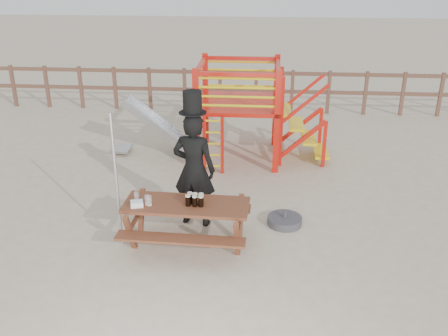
# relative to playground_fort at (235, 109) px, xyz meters

# --- Properties ---
(ground) EXTENTS (60.00, 60.00, 0.00)m
(ground) POSITION_rel_playground_fort_xyz_m (-0.12, -3.58, -1.07)
(ground) COLOR #C2B597
(ground) RESTS_ON ground
(back_fence) EXTENTS (15.09, 0.09, 1.20)m
(back_fence) POSITION_rel_playground_fort_xyz_m (-0.12, 3.42, -0.34)
(back_fence) COLOR brown
(back_fence) RESTS_ON ground
(playground_fort) EXTENTS (4.71, 1.84, 2.10)m
(playground_fort) POSITION_rel_playground_fort_xyz_m (0.00, 0.00, 0.00)
(playground_fort) COLOR red
(playground_fort) RESTS_ON ground
(picnic_table) EXTENTS (1.90, 1.35, 0.72)m
(picnic_table) POSITION_rel_playground_fort_xyz_m (-0.50, -3.71, -0.62)
(picnic_table) COLOR brown
(picnic_table) RESTS_ON ground
(man_with_hat) EXTENTS (0.76, 0.57, 2.24)m
(man_with_hat) POSITION_rel_playground_fort_xyz_m (-0.47, -2.99, -0.07)
(man_with_hat) COLOR black
(man_with_hat) RESTS_ON ground
(metal_pole) EXTENTS (0.05, 0.05, 2.11)m
(metal_pole) POSITION_rel_playground_fort_xyz_m (-1.50, -3.76, -0.02)
(metal_pole) COLOR #B2B2B7
(metal_pole) RESTS_ON ground
(parasol_base) EXTENTS (0.57, 0.57, 0.24)m
(parasol_base) POSITION_rel_playground_fort_xyz_m (1.01, -2.93, -1.01)
(parasol_base) COLOR #3B3B40
(parasol_base) RESTS_ON ground
(paper_bag) EXTENTS (0.21, 0.19, 0.08)m
(paper_bag) POSITION_rel_playground_fort_xyz_m (-1.20, -3.85, -0.31)
(paper_bag) COLOR white
(paper_bag) RESTS_ON picnic_table
(stout_pints) EXTENTS (0.27, 0.17, 0.17)m
(stout_pints) POSITION_rel_playground_fort_xyz_m (-0.36, -3.73, -0.27)
(stout_pints) COLOR black
(stout_pints) RESTS_ON picnic_table
(empty_glasses) EXTENTS (0.29, 0.18, 0.15)m
(empty_glasses) POSITION_rel_playground_fort_xyz_m (-1.11, -3.76, -0.29)
(empty_glasses) COLOR silver
(empty_glasses) RESTS_ON picnic_table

